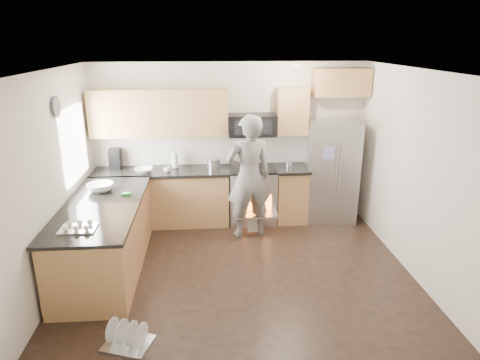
{
  "coord_description": "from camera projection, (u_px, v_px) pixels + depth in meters",
  "views": [
    {
      "loc": [
        -0.38,
        -4.98,
        2.94
      ],
      "look_at": [
        0.05,
        0.5,
        1.12
      ],
      "focal_mm": 32.0,
      "sensor_mm": 36.0,
      "label": 1
    }
  ],
  "objects": [
    {
      "name": "refrigerator",
      "position": [
        332.0,
        171.0,
        7.13
      ],
      "size": [
        0.92,
        0.76,
        1.69
      ],
      "rotation": [
        0.0,
        0.0,
        -0.15
      ],
      "color": "#B7B7BC",
      "rests_on": "ground"
    },
    {
      "name": "dish_rack",
      "position": [
        128.0,
        339.0,
        4.3
      ],
      "size": [
        0.54,
        0.49,
        0.28
      ],
      "rotation": [
        0.0,
        0.0,
        -0.33
      ],
      "color": "#B7B7BC",
      "rests_on": "ground"
    },
    {
      "name": "peninsula",
      "position": [
        105.0,
        237.0,
        5.62
      ],
      "size": [
        0.96,
        2.36,
        1.04
      ],
      "color": "#A06440",
      "rests_on": "ground"
    },
    {
      "name": "back_cabinet_run",
      "position": [
        195.0,
        166.0,
        6.97
      ],
      "size": [
        4.45,
        0.64,
        2.5
      ],
      "color": "#A06440",
      "rests_on": "ground"
    },
    {
      "name": "stove_range",
      "position": [
        252.0,
        183.0,
        7.08
      ],
      "size": [
        0.76,
        0.97,
        1.79
      ],
      "color": "#B7B7BC",
      "rests_on": "ground"
    },
    {
      "name": "ground",
      "position": [
        239.0,
        272.0,
        5.66
      ],
      "size": [
        4.5,
        4.5,
        0.0
      ],
      "primitive_type": "plane",
      "color": "black",
      "rests_on": "ground"
    },
    {
      "name": "room_shell",
      "position": [
        236.0,
        149.0,
        5.15
      ],
      "size": [
        4.54,
        4.04,
        2.62
      ],
      "color": "beige",
      "rests_on": "ground"
    },
    {
      "name": "person",
      "position": [
        249.0,
        177.0,
        6.46
      ],
      "size": [
        0.78,
        0.6,
        1.91
      ],
      "primitive_type": "imported",
      "rotation": [
        0.0,
        0.0,
        3.36
      ],
      "color": "slate",
      "rests_on": "ground"
    }
  ]
}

